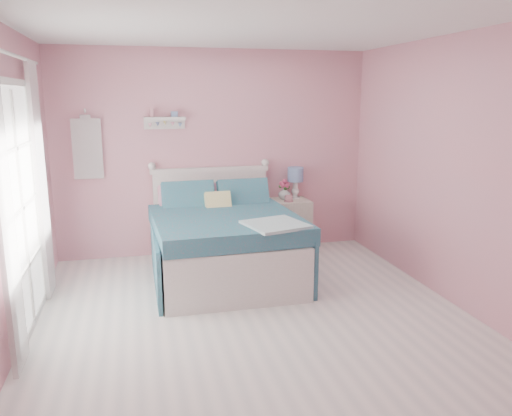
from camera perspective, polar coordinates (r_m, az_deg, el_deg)
name	(u,v)px	position (r m, az deg, el deg)	size (l,w,h in m)	color
floor	(256,322)	(4.67, 0.05, -12.86)	(4.50, 4.50, 0.00)	white
room_shell	(257,148)	(4.24, 0.06, 6.84)	(4.50, 4.50, 4.50)	pink
bed	(223,242)	(5.68, -3.74, -3.95)	(1.61, 1.98, 1.13)	silver
nightstand	(290,225)	(6.61, 3.89, -1.99)	(0.48, 0.47, 0.70)	beige
table_lamp	(295,177)	(6.58, 4.53, 3.58)	(0.21, 0.21, 0.41)	white
vase	(284,193)	(6.54, 3.27, 1.72)	(0.16, 0.16, 0.17)	silver
teacup	(289,199)	(6.40, 3.76, 1.09)	(0.10, 0.10, 0.08)	pink
roses	(284,184)	(6.51, 3.27, 2.75)	(0.14, 0.11, 0.12)	#CB456E
wall_shelf	(164,120)	(6.31, -10.43, 9.88)	(0.50, 0.15, 0.25)	silver
hanging_dress	(87,149)	(6.33, -18.71, 6.41)	(0.34, 0.03, 0.72)	white
french_door	(21,209)	(4.70, -25.27, -0.11)	(0.04, 1.32, 2.16)	silver
curtain_near	(5,217)	(3.95, -26.76, -0.88)	(0.04, 0.40, 2.32)	white
curtain_far	(41,182)	(5.39, -23.35, 2.70)	(0.04, 0.40, 2.32)	white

